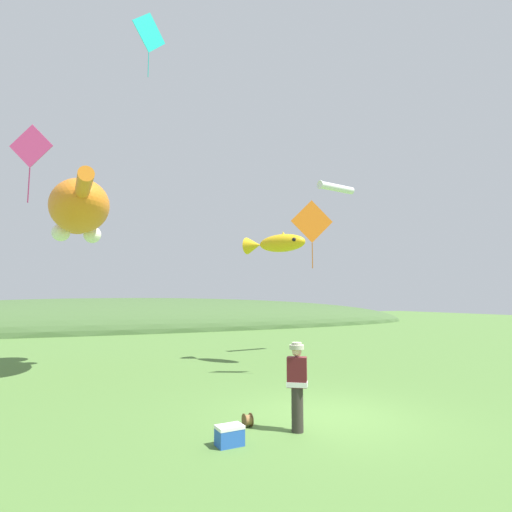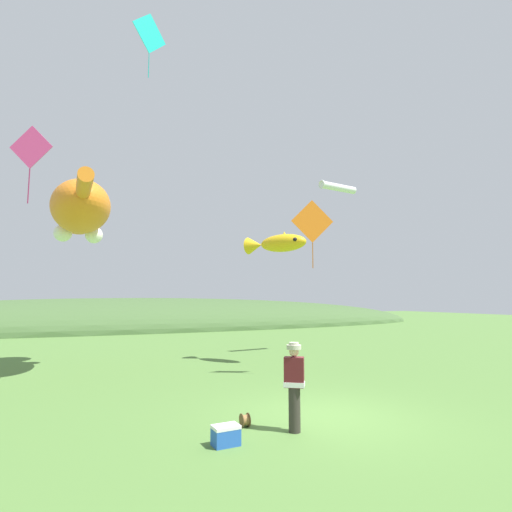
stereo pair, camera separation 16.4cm
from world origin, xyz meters
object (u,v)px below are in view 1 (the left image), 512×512
at_px(kite_tube_streamer, 336,188).
at_px(kite_diamond_pink, 31,147).
at_px(kite_diamond_teal, 149,33).
at_px(kite_diamond_orange, 312,222).
at_px(festival_attendant, 297,383).
at_px(kite_spool, 248,420).
at_px(kite_fish_windsock, 275,243).
at_px(picnic_cooler, 230,435).
at_px(kite_giant_cat, 79,210).

bearing_deg(kite_tube_streamer, kite_diamond_pink, -158.86).
bearing_deg(kite_diamond_teal, kite_tube_streamer, 15.82).
xyz_separation_m(kite_tube_streamer, kite_diamond_orange, (-4.21, -4.38, -2.86)).
xyz_separation_m(festival_attendant, kite_spool, (-0.80, 0.70, -0.82)).
xyz_separation_m(festival_attendant, kite_fish_windsock, (3.45, 7.71, 4.06)).
bearing_deg(kite_diamond_orange, kite_fish_windsock, 87.23).
bearing_deg(kite_diamond_orange, picnic_cooler, -135.62).
bearing_deg(kite_diamond_teal, kite_spool, -75.16).
height_order(kite_giant_cat, kite_tube_streamer, kite_tube_streamer).
xyz_separation_m(kite_fish_windsock, kite_diamond_teal, (-5.70, -1.53, 6.95)).
bearing_deg(kite_giant_cat, kite_diamond_teal, -54.25).
bearing_deg(kite_spool, kite_giant_cat, 112.67).
distance_m(festival_attendant, kite_tube_streamer, 13.77).
bearing_deg(kite_fish_windsock, picnic_cooler, -122.33).
xyz_separation_m(kite_giant_cat, kite_diamond_teal, (1.99, -2.77, 5.95)).
distance_m(picnic_cooler, kite_tube_streamer, 15.14).
height_order(kite_spool, kite_tube_streamer, kite_tube_streamer).
distance_m(festival_attendant, kite_giant_cat, 11.12).
bearing_deg(kite_diamond_pink, kite_spool, -35.27).
bearing_deg(kite_spool, kite_diamond_teal, 104.84).
height_order(picnic_cooler, kite_diamond_orange, kite_diamond_orange).
bearing_deg(kite_spool, kite_diamond_pink, 144.73).
xyz_separation_m(kite_diamond_orange, kite_diamond_teal, (-5.55, 1.61, 6.58)).
bearing_deg(picnic_cooler, kite_diamond_teal, 96.61).
relative_size(picnic_cooler, kite_diamond_teal, 0.21).
bearing_deg(picnic_cooler, kite_giant_cat, 106.69).
bearing_deg(picnic_cooler, festival_attendant, 5.50).
relative_size(kite_tube_streamer, kite_diamond_pink, 1.10).
bearing_deg(kite_tube_streamer, picnic_cooler, -134.79).
bearing_deg(festival_attendant, kite_spool, 138.60).
bearing_deg(festival_attendant, kite_tube_streamer, 49.99).
distance_m(kite_spool, picnic_cooler, 1.11).
xyz_separation_m(kite_spool, kite_diamond_orange, (4.10, 3.87, 5.24)).
bearing_deg(kite_diamond_orange, kite_spool, -136.68).
bearing_deg(kite_spool, kite_tube_streamer, 44.78).
bearing_deg(kite_diamond_orange, kite_tube_streamer, 46.13).
bearing_deg(kite_fish_windsock, festival_attendant, -114.14).
distance_m(picnic_cooler, kite_diamond_teal, 13.39).
xyz_separation_m(kite_spool, picnic_cooler, (-0.72, -0.85, 0.04)).
distance_m(kite_spool, kite_diamond_pink, 8.50).
bearing_deg(kite_spool, picnic_cooler, -130.25).
relative_size(kite_tube_streamer, kite_diamond_teal, 0.93).
height_order(festival_attendant, kite_diamond_orange, kite_diamond_orange).
bearing_deg(kite_diamond_teal, kite_diamond_orange, -16.20).
bearing_deg(picnic_cooler, kite_tube_streamer, 45.21).
xyz_separation_m(kite_fish_windsock, kite_diamond_pink, (-8.85, -3.75, 1.50)).
height_order(kite_tube_streamer, kite_diamond_teal, kite_diamond_teal).
height_order(kite_spool, kite_diamond_teal, kite_diamond_teal).
bearing_deg(kite_fish_windsock, kite_diamond_pink, -157.03).
xyz_separation_m(kite_fish_windsock, kite_tube_streamer, (4.06, 1.24, 3.23)).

